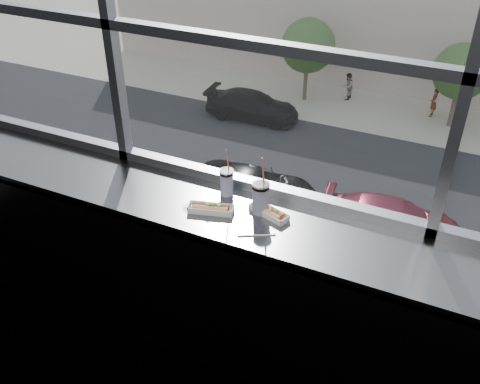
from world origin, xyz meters
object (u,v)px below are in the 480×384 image
at_px(car_far_a, 252,101).
at_px(car_near_c, 394,215).
at_px(hotdog_tray_right, 269,212).
at_px(soda_cup_left, 227,181).
at_px(loose_straw, 257,235).
at_px(pedestrian_a, 348,84).
at_px(car_near_b, 255,182).
at_px(pedestrian_b, 434,100).
at_px(hotdog_tray_left, 211,208).
at_px(tree_center, 461,72).
at_px(wrapper, 190,207).
at_px(tree_left, 308,46).
at_px(soda_cup_right, 261,196).

bearing_deg(car_far_a, car_near_c, -132.43).
relative_size(hotdog_tray_right, soda_cup_left, 0.81).
bearing_deg(loose_straw, car_far_a, 85.42).
distance_m(car_near_c, pedestrian_a, 14.30).
distance_m(car_near_b, car_far_a, 8.81).
bearing_deg(soda_cup_left, car_near_b, 112.84).
bearing_deg(pedestrian_b, car_near_b, -24.49).
xyz_separation_m(hotdog_tray_left, hotdog_tray_right, (0.32, 0.11, -0.00)).
bearing_deg(hotdog_tray_right, tree_center, 108.92).
relative_size(soda_cup_left, wrapper, 3.31).
height_order(loose_straw, tree_left, loose_straw).
bearing_deg(car_far_a, tree_left, -28.28).
bearing_deg(car_near_c, hotdog_tray_right, 176.42).
height_order(car_far_a, tree_left, tree_left).
xyz_separation_m(soda_cup_left, car_near_c, (-0.63, 16.12, -11.01)).
height_order(wrapper, car_far_a, wrapper).
height_order(soda_cup_left, car_near_c, soda_cup_left).
xyz_separation_m(hotdog_tray_right, car_near_c, (-0.94, 16.21, -10.94)).
height_order(car_far_a, pedestrian_a, car_far_a).
height_order(wrapper, tree_left, wrapper).
height_order(car_near_c, tree_center, tree_center).
distance_m(loose_straw, tree_center, 29.75).
height_order(hotdog_tray_left, hotdog_tray_right, hotdog_tray_left).
bearing_deg(pedestrian_a, tree_left, -64.28).
distance_m(soda_cup_right, tree_center, 29.58).
distance_m(hotdog_tray_left, tree_left, 30.84).
distance_m(hotdog_tray_right, loose_straw, 0.21).
relative_size(hotdog_tray_left, car_near_b, 0.04).
relative_size(wrapper, tree_left, 0.02).
bearing_deg(hotdog_tray_left, car_far_a, 97.63).
bearing_deg(soda_cup_left, car_far_a, 113.51).
distance_m(car_near_c, car_far_a, 12.70).
bearing_deg(car_far_a, wrapper, -160.32).
relative_size(soda_cup_right, pedestrian_a, 0.18).
height_order(car_near_c, car_far_a, car_near_c).
bearing_deg(loose_straw, soda_cup_left, 109.25).
height_order(hotdog_tray_right, loose_straw, hotdog_tray_right).
relative_size(hotdog_tray_left, wrapper, 2.87).
bearing_deg(pedestrian_a, wrapper, 11.64).
distance_m(soda_cup_right, car_far_a, 28.71).
height_order(wrapper, pedestrian_a, wrapper).
bearing_deg(loose_straw, pedestrian_a, 73.98).
xyz_separation_m(car_far_a, tree_left, (1.86, 4.00, 2.37)).
distance_m(soda_cup_left, car_far_a, 28.53).
relative_size(hotdog_tray_left, pedestrian_a, 0.13).
relative_size(wrapper, car_far_a, 0.01).
bearing_deg(wrapper, pedestrian_b, 91.53).
height_order(hotdog_tray_right, car_near_b, hotdog_tray_right).
xyz_separation_m(hotdog_tray_left, loose_straw, (0.33, -0.10, -0.02)).
distance_m(car_near_c, tree_left, 14.61).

